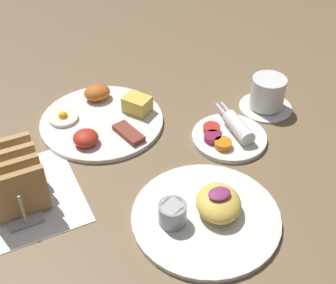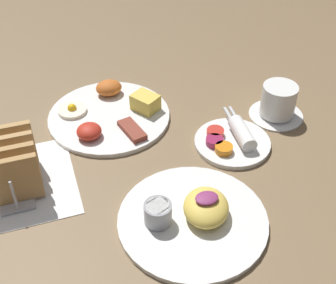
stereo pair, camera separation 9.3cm
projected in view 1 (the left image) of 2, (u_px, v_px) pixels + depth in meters
ground_plane at (148, 179)px, 0.89m from camera, size 3.00×3.00×0.00m
napkin_flat at (19, 199)px, 0.85m from camera, size 0.22×0.22×0.00m
plate_breakfast at (103, 118)px, 1.02m from camera, size 0.27×0.27×0.05m
plate_condiments at (229, 135)px, 0.98m from camera, size 0.16×0.17×0.04m
plate_foreground at (206, 213)px, 0.81m from camera, size 0.26×0.26×0.06m
toast_rack at (13, 180)px, 0.82m from camera, size 0.10×0.15×0.10m
coffee_cup at (267, 95)px, 1.05m from camera, size 0.12×0.12×0.08m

